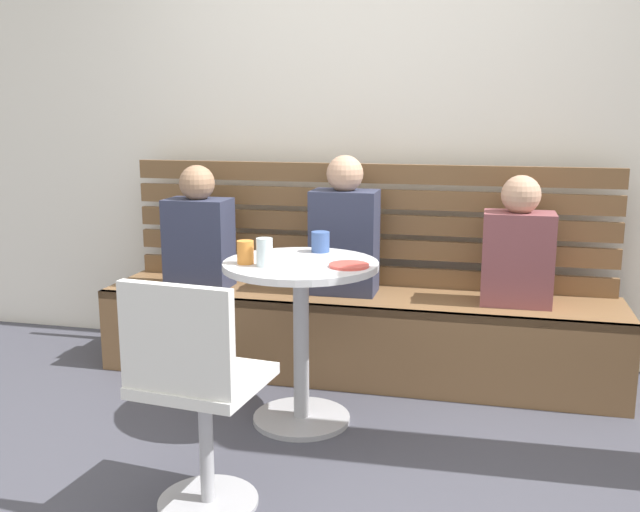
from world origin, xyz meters
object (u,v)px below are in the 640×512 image
(cafe_table, at_px, (301,311))
(white_chair, at_px, (195,388))
(booth_bench, at_px, (355,334))
(person_child_left, at_px, (199,234))
(cup_tumbler_orange, at_px, (245,252))
(cup_mug_blue, at_px, (320,242))
(person_child_middle, at_px, (518,248))
(plate_small, at_px, (349,265))
(person_adult, at_px, (345,232))
(cup_glass_tall, at_px, (264,252))

(cafe_table, xyz_separation_m, white_chair, (-0.15, -0.81, -0.05))
(booth_bench, bearing_deg, person_child_left, -178.16)
(cafe_table, height_order, cup_tumbler_orange, cup_tumbler_orange)
(cup_mug_blue, bearing_deg, cafe_table, -97.72)
(white_chair, distance_m, cup_tumbler_orange, 0.79)
(cafe_table, height_order, person_child_middle, person_child_middle)
(cup_mug_blue, distance_m, plate_small, 0.34)
(cup_tumbler_orange, bearing_deg, plate_small, 5.54)
(person_child_middle, bearing_deg, person_child_left, -178.70)
(booth_bench, distance_m, cup_mug_blue, 0.70)
(cafe_table, relative_size, cup_mug_blue, 7.79)
(cup_mug_blue, bearing_deg, white_chair, -99.96)
(cafe_table, distance_m, person_child_left, 0.97)
(person_adult, height_order, person_child_middle, person_adult)
(person_child_middle, relative_size, plate_small, 3.76)
(cafe_table, relative_size, cup_glass_tall, 6.17)
(cafe_table, height_order, white_chair, white_chair)
(person_child_middle, bearing_deg, cup_glass_tall, -144.19)
(plate_small, bearing_deg, person_adult, 103.12)
(white_chair, xyz_separation_m, cup_mug_blue, (0.18, 1.05, 0.32))
(cup_glass_tall, distance_m, cup_mug_blue, 0.39)
(cup_mug_blue, relative_size, plate_small, 0.56)
(cafe_table, height_order, plate_small, plate_small)
(white_chair, relative_size, person_child_middle, 1.33)
(person_child_middle, xyz_separation_m, cup_mug_blue, (-0.90, -0.41, 0.07))
(person_child_middle, xyz_separation_m, plate_small, (-0.71, -0.69, 0.02))
(booth_bench, xyz_separation_m, cup_mug_blue, (-0.10, -0.40, 0.57))
(person_adult, distance_m, cup_tumbler_orange, 0.80)
(person_child_left, height_order, cup_tumbler_orange, person_child_left)
(booth_bench, relative_size, cafe_table, 3.65)
(cafe_table, distance_m, cup_tumbler_orange, 0.36)
(person_child_middle, bearing_deg, cafe_table, -145.42)
(person_adult, bearing_deg, cup_mug_blue, -93.48)
(person_child_left, xyz_separation_m, plate_small, (0.96, -0.65, 0.01))
(booth_bench, bearing_deg, cup_glass_tall, -108.52)
(person_child_left, xyz_separation_m, cup_mug_blue, (0.77, -0.37, 0.05))
(white_chair, relative_size, plate_small, 5.00)
(person_child_middle, xyz_separation_m, cup_tumbler_orange, (-1.15, -0.73, 0.07))
(plate_small, bearing_deg, person_child_left, 145.66)
(white_chair, bearing_deg, booth_bench, 79.07)
(white_chair, xyz_separation_m, cup_glass_tall, (0.03, 0.69, 0.34))
(booth_bench, distance_m, white_chair, 1.49)
(booth_bench, height_order, cup_mug_blue, cup_mug_blue)
(person_child_left, distance_m, plate_small, 1.16)
(plate_small, bearing_deg, white_chair, -116.18)
(booth_bench, bearing_deg, white_chair, -100.93)
(person_child_left, bearing_deg, white_chair, -67.71)
(booth_bench, relative_size, person_child_middle, 4.22)
(person_child_left, relative_size, plate_small, 3.89)
(cafe_table, xyz_separation_m, cup_mug_blue, (0.03, 0.23, 0.27))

